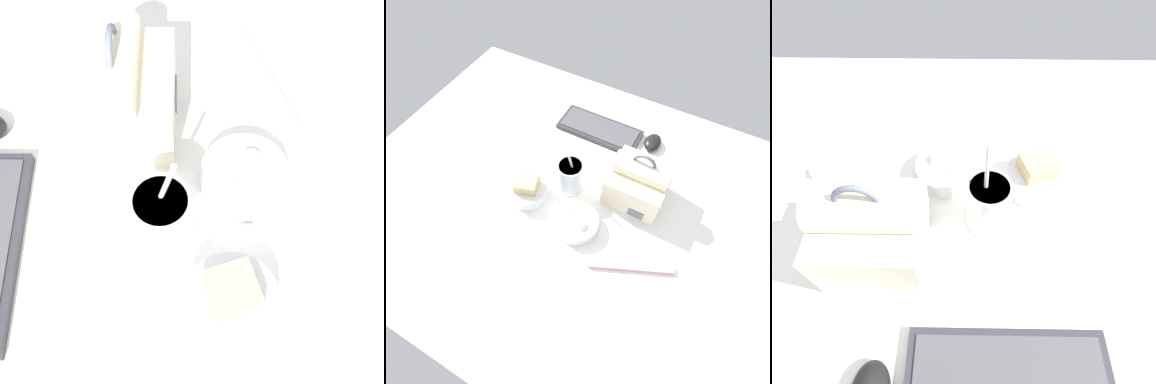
# 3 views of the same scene
# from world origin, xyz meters

# --- Properties ---
(desk_surface) EXTENTS (1.40, 1.10, 0.02)m
(desk_surface) POSITION_xyz_m (0.00, 0.00, 0.01)
(desk_surface) COLOR white
(desk_surface) RESTS_ON ground
(keyboard) EXTENTS (0.30, 0.12, 0.02)m
(keyboard) POSITION_xyz_m (-0.03, 0.31, 0.03)
(keyboard) COLOR #2D2D33
(keyboard) RESTS_ON desk_surface
(lunch_bag) EXTENTS (0.17, 0.16, 0.20)m
(lunch_bag) POSITION_xyz_m (0.20, 0.11, 0.09)
(lunch_bag) COLOR #EFE5C1
(lunch_bag) RESTS_ON desk_surface
(soup_cup) EXTENTS (0.08, 0.08, 0.19)m
(soup_cup) POSITION_xyz_m (0.00, 0.04, 0.08)
(soup_cup) COLOR silver
(soup_cup) RESTS_ON desk_surface
(bento_bowl_sandwich) EXTENTS (0.12, 0.12, 0.08)m
(bento_bowl_sandwich) POSITION_xyz_m (-0.10, -0.05, 0.05)
(bento_bowl_sandwich) COLOR silver
(bento_bowl_sandwich) RESTS_ON desk_surface
(bento_bowl_snacks) EXTENTS (0.13, 0.13, 0.05)m
(bento_bowl_snacks) POSITION_xyz_m (0.08, -0.08, 0.04)
(bento_bowl_snacks) COLOR silver
(bento_bowl_snacks) RESTS_ON desk_surface
(chopstick_case) EXTENTS (0.23, 0.12, 0.02)m
(chopstick_case) POSITION_xyz_m (0.28, -0.12, 0.03)
(chopstick_case) COLOR pink
(chopstick_case) RESTS_ON desk_surface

